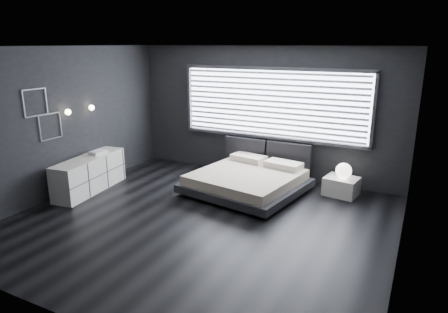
% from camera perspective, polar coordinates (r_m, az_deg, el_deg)
% --- Properties ---
extents(room, '(6.04, 6.00, 2.80)m').
position_cam_1_polar(room, '(6.26, -3.53, 2.50)').
color(room, black).
rests_on(room, ground).
extents(window, '(4.14, 0.09, 1.52)m').
position_cam_1_polar(window, '(8.54, 6.88, 7.46)').
color(window, white).
rests_on(window, ground).
extents(headboard, '(1.96, 0.16, 0.52)m').
position_cam_1_polar(headboard, '(8.72, 6.14, 0.68)').
color(headboard, black).
rests_on(headboard, ground).
extents(sconce_near, '(0.18, 0.11, 0.11)m').
position_cam_1_polar(sconce_near, '(8.08, -21.41, 5.94)').
color(sconce_near, silver).
rests_on(sconce_near, ground).
extents(sconce_far, '(0.18, 0.11, 0.11)m').
position_cam_1_polar(sconce_far, '(8.48, -18.41, 6.65)').
color(sconce_far, silver).
rests_on(sconce_far, ground).
extents(wall_art_upper, '(0.01, 0.48, 0.48)m').
position_cam_1_polar(wall_art_upper, '(7.73, -25.35, 6.99)').
color(wall_art_upper, '#47474C').
rests_on(wall_art_upper, ground).
extents(wall_art_lower, '(0.01, 0.48, 0.48)m').
position_cam_1_polar(wall_art_lower, '(7.96, -23.55, 3.96)').
color(wall_art_lower, '#47474C').
rests_on(wall_art_lower, ground).
extents(bed, '(2.34, 2.27, 0.53)m').
position_cam_1_polar(bed, '(7.88, 3.37, -3.39)').
color(bed, black).
rests_on(bed, ground).
extents(nightstand, '(0.68, 0.59, 0.35)m').
position_cam_1_polar(nightstand, '(8.07, 16.41, -4.10)').
color(nightstand, silver).
rests_on(nightstand, ground).
extents(orb_lamp, '(0.30, 0.30, 0.30)m').
position_cam_1_polar(orb_lamp, '(7.93, 16.72, -1.97)').
color(orb_lamp, white).
rests_on(orb_lamp, nightstand).
extents(dresser, '(0.70, 1.77, 0.69)m').
position_cam_1_polar(dresser, '(8.35, -18.62, -2.38)').
color(dresser, silver).
rests_on(dresser, ground).
extents(book_stack, '(0.31, 0.37, 0.07)m').
position_cam_1_polar(book_stack, '(8.44, -17.51, 0.57)').
color(book_stack, white).
rests_on(book_stack, dresser).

